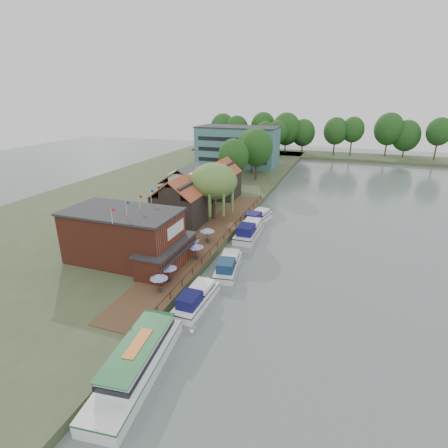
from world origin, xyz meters
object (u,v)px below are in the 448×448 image
(umbrella_4, at_px, (207,235))
(cruiser_3, at_px, (257,216))
(pub, at_px, (136,237))
(cruiser_2, at_px, (249,229))
(cottage_a, at_px, (179,202))
(umbrella_0, at_px, (159,283))
(tour_boat, at_px, (136,361))
(cruiser_0, at_px, (196,296))
(cottage_b, at_px, (188,187))
(umbrella_2, at_px, (196,251))
(hotel_block, at_px, (238,146))
(cruiser_1, at_px, (228,263))
(willow, at_px, (214,192))
(umbrella_1, at_px, (169,273))
(cottage_c, at_px, (222,179))
(swan, at_px, (192,331))
(umbrella_3, at_px, (192,245))

(umbrella_4, height_order, cruiser_3, umbrella_4)
(pub, relative_size, cruiser_2, 1.84)
(umbrella_4, bearing_deg, pub, -125.20)
(cottage_a, distance_m, umbrella_0, 22.79)
(cruiser_3, bearing_deg, tour_boat, -80.60)
(cruiser_2, bearing_deg, cruiser_0, -91.01)
(umbrella_4, distance_m, cruiser_2, 8.63)
(cottage_b, relative_size, umbrella_2, 4.04)
(hotel_block, xyz_separation_m, cruiser_1, (20.00, -67.48, -5.99))
(cruiser_2, bearing_deg, pub, -125.26)
(willow, bearing_deg, cottage_a, -131.99)
(umbrella_1, relative_size, umbrella_2, 1.00)
(pub, relative_size, umbrella_4, 8.42)
(pub, bearing_deg, cottage_b, 99.09)
(umbrella_0, relative_size, cruiser_1, 0.25)
(hotel_block, height_order, umbrella_4, hotel_block)
(cottage_c, bearing_deg, cruiser_2, -57.15)
(cruiser_2, height_order, cruiser_3, cruiser_2)
(pub, distance_m, cottage_a, 15.05)
(umbrella_4, xyz_separation_m, swan, (6.25, -19.74, -2.07))
(umbrella_2, bearing_deg, cottage_c, 103.38)
(cottage_b, distance_m, umbrella_3, 22.40)
(umbrella_2, bearing_deg, cruiser_0, -65.97)
(cottage_b, bearing_deg, umbrella_0, -70.78)
(cruiser_1, bearing_deg, cottage_a, 129.96)
(hotel_block, relative_size, cottage_c, 2.99)
(cottage_a, xyz_separation_m, tour_boat, (11.73, -32.17, -3.80))
(cottage_c, distance_m, cruiser_2, 21.24)
(cruiser_0, bearing_deg, willow, 108.26)
(pub, distance_m, umbrella_0, 9.54)
(umbrella_0, relative_size, umbrella_3, 1.00)
(umbrella_3, bearing_deg, cottage_c, 101.52)
(cruiser_0, height_order, cruiser_1, cruiser_1)
(cruiser_3, bearing_deg, umbrella_4, -97.37)
(cruiser_3, bearing_deg, cottage_c, 145.99)
(pub, relative_size, umbrella_0, 8.42)
(cottage_a, xyz_separation_m, cottage_b, (-3.00, 10.00, 0.00))
(cottage_a, height_order, cruiser_3, cottage_a)
(cruiser_0, bearing_deg, cottage_c, 107.28)
(cottage_b, bearing_deg, umbrella_1, -69.47)
(tour_boat, xyz_separation_m, swan, (2.09, 6.75, -1.23))
(umbrella_0, bearing_deg, cruiser_1, 62.17)
(umbrella_2, relative_size, umbrella_4, 1.00)
(cottage_c, xyz_separation_m, umbrella_0, (6.87, -40.19, -2.96))
(cottage_b, distance_m, swan, 39.53)
(cottage_c, xyz_separation_m, umbrella_3, (5.89, -28.88, -2.96))
(tour_boat, height_order, swan, tour_boat)
(cottage_a, bearing_deg, willow, 48.01)
(cottage_a, relative_size, willow, 0.82)
(cruiser_0, distance_m, swan, 5.22)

